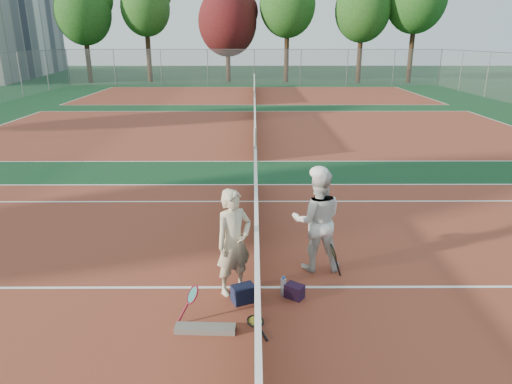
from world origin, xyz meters
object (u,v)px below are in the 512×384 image
at_px(player_b, 317,221).
at_px(player_a, 234,242).
at_px(racket_red, 193,304).
at_px(sports_bag_purple, 294,291).
at_px(racket_spare, 255,321).
at_px(sports_bag_navy, 243,294).
at_px(net_main, 257,259).
at_px(racket_black_held, 333,261).
at_px(water_bottle, 283,287).

bearing_deg(player_b, player_a, 30.02).
relative_size(player_a, racket_red, 3.23).
relative_size(racket_red, sports_bag_purple, 1.91).
relative_size(racket_spare, sports_bag_purple, 2.17).
relative_size(player_b, racket_red, 3.37).
distance_m(racket_spare, sports_bag_navy, 0.58).
height_order(net_main, racket_black_held, net_main).
bearing_deg(racket_black_held, sports_bag_purple, 38.33).
bearing_deg(net_main, sports_bag_navy, -116.39).
bearing_deg(player_a, racket_red, -161.62).
bearing_deg(racket_black_held, sports_bag_navy, 21.82).
bearing_deg(racket_black_held, player_a, 10.45).
distance_m(racket_red, racket_spare, 0.92).
height_order(racket_red, racket_spare, racket_red).
bearing_deg(player_a, water_bottle, -46.88).
relative_size(player_a, racket_black_held, 2.93).
height_order(player_a, player_b, player_b).
bearing_deg(player_a, racket_spare, -104.97).
bearing_deg(sports_bag_navy, racket_spare, -71.69).
height_order(net_main, racket_spare, net_main).
distance_m(racket_black_held, sports_bag_purple, 0.99).
xyz_separation_m(racket_spare, sports_bag_navy, (-0.18, 0.54, 0.12)).
xyz_separation_m(sports_bag_navy, water_bottle, (0.62, 0.16, 0.02)).
bearing_deg(water_bottle, player_b, 56.45).
xyz_separation_m(racket_black_held, sports_bag_purple, (-0.70, -0.68, -0.18)).
distance_m(net_main, racket_spare, 1.07).
xyz_separation_m(net_main, racket_red, (-0.91, -0.89, -0.25)).
xyz_separation_m(racket_red, racket_spare, (0.88, -0.06, -0.25)).
distance_m(racket_black_held, racket_spare, 1.88).
bearing_deg(racket_black_held, racket_spare, 39.43).
xyz_separation_m(player_b, water_bottle, (-0.62, -0.93, -0.74)).
relative_size(player_a, racket_spare, 2.84).
bearing_deg(racket_red, player_a, 27.69).
height_order(racket_black_held, water_bottle, racket_black_held).
relative_size(net_main, sports_bag_navy, 32.37).
distance_m(player_a, water_bottle, 1.05).
relative_size(racket_spare, sports_bag_navy, 1.77).
bearing_deg(racket_red, water_bottle, -1.19).
height_order(racket_red, sports_bag_navy, racket_red).
bearing_deg(net_main, racket_black_held, 16.08).
relative_size(player_b, racket_spare, 2.97).
bearing_deg(player_a, racket_black_held, -19.94).
height_order(player_a, racket_spare, player_a).
distance_m(sports_bag_purple, water_bottle, 0.18).
height_order(player_a, racket_red, player_a).
height_order(player_a, sports_bag_navy, player_a).
xyz_separation_m(racket_black_held, water_bottle, (-0.87, -0.62, -0.14)).
bearing_deg(water_bottle, racket_spare, -122.25).
distance_m(net_main, sports_bag_purple, 0.77).
relative_size(racket_red, racket_black_held, 0.91).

